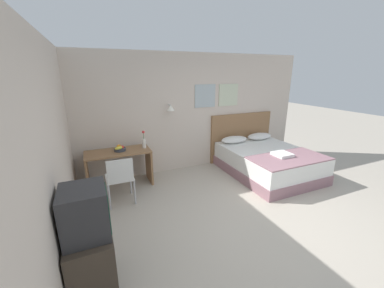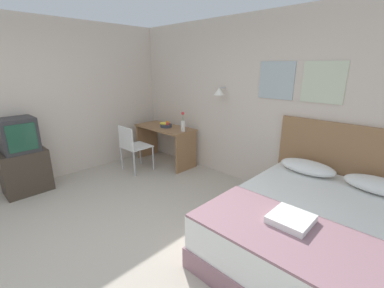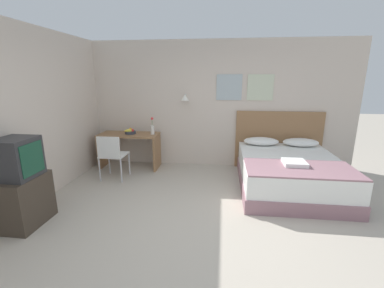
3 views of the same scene
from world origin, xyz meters
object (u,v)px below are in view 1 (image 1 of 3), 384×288
(headboard, at_px, (241,137))
(television, at_px, (85,212))
(bed, at_px, (267,162))
(folded_towel_near_foot, at_px, (282,154))
(throw_blanket, at_px, (289,158))
(fruit_bowl, at_px, (120,149))
(desk_chair, at_px, (120,176))
(flower_vase, at_px, (144,142))
(pillow_right, at_px, (259,136))
(pillow_left, at_px, (234,140))
(tv_stand, at_px, (92,261))
(desk, at_px, (119,162))

(headboard, height_order, television, headboard)
(bed, relative_size, television, 4.04)
(folded_towel_near_foot, bearing_deg, throw_blanket, -70.81)
(fruit_bowl, relative_size, television, 0.45)
(desk_chair, distance_m, flower_vase, 1.00)
(pillow_right, height_order, throw_blanket, pillow_right)
(headboard, bearing_deg, pillow_right, -34.25)
(pillow_left, distance_m, television, 4.12)
(headboard, xyz_separation_m, folded_towel_near_foot, (-0.05, -1.52, 0.01))
(pillow_left, bearing_deg, throw_blanket, -74.61)
(bed, distance_m, television, 4.10)
(pillow_right, bearing_deg, pillow_left, 180.00)
(folded_towel_near_foot, height_order, flower_vase, flower_vase)
(pillow_right, height_order, fruit_bowl, fruit_bowl)
(headboard, distance_m, pillow_right, 0.47)
(headboard, bearing_deg, fruit_bowl, -173.87)
(headboard, bearing_deg, folded_towel_near_foot, -91.90)
(fruit_bowl, relative_size, flower_vase, 0.63)
(pillow_left, relative_size, throw_blanket, 0.43)
(folded_towel_near_foot, xyz_separation_m, tv_stand, (-3.67, -1.15, -0.29))
(flower_vase, distance_m, tv_stand, 2.63)
(folded_towel_near_foot, height_order, fruit_bowl, fruit_bowl)
(headboard, xyz_separation_m, fruit_bowl, (-3.10, -0.33, 0.18))
(desk, bearing_deg, fruit_bowl, -2.58)
(throw_blanket, xyz_separation_m, television, (-3.72, -1.01, 0.34))
(headboard, bearing_deg, desk_chair, -161.70)
(bed, distance_m, pillow_right, 0.96)
(throw_blanket, relative_size, fruit_bowl, 7.00)
(pillow_left, xyz_separation_m, flower_vase, (-2.23, -0.07, 0.22))
(fruit_bowl, xyz_separation_m, flower_vase, (0.48, -0.00, 0.08))
(folded_towel_near_foot, bearing_deg, headboard, 88.10)
(throw_blanket, relative_size, flower_vase, 4.42)
(headboard, height_order, pillow_right, headboard)
(desk_chair, bearing_deg, headboard, 18.30)
(pillow_left, xyz_separation_m, fruit_bowl, (-2.71, -0.07, 0.14))
(desk_chair, relative_size, television, 1.70)
(headboard, relative_size, pillow_right, 2.56)
(television, bearing_deg, pillow_left, 35.81)
(fruit_bowl, height_order, tv_stand, fruit_bowl)
(pillow_left, height_order, flower_vase, flower_vase)
(bed, relative_size, desk_chair, 2.38)
(desk_chair, bearing_deg, flower_vase, 50.80)
(bed, bearing_deg, desk_chair, -179.99)
(throw_blanket, distance_m, flower_vase, 2.95)
(desk, relative_size, flower_vase, 3.43)
(pillow_left, xyz_separation_m, desk_chair, (-2.83, -0.80, -0.12))
(throw_blanket, bearing_deg, fruit_bowl, 156.80)
(bed, bearing_deg, headboard, 90.00)
(headboard, relative_size, desk, 1.42)
(headboard, height_order, pillow_left, headboard)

